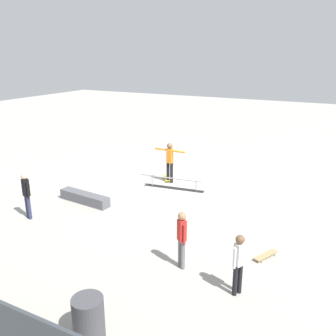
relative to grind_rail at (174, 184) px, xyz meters
name	(u,v)px	position (x,y,z in m)	size (l,w,h in m)	color
ground_plane	(184,191)	(-0.47, 0.05, -0.19)	(60.00, 60.00, 0.00)	#ADA89E
grind_rail	(174,184)	(0.00, 0.00, 0.00)	(2.50, 0.56, 0.44)	black
skate_ledge	(85,198)	(2.23, 2.78, -0.01)	(2.10, 0.41, 0.36)	#595960
skater_main	(170,160)	(0.47, -0.57, 0.79)	(1.36, 0.23, 1.69)	black
skateboard_main	(167,178)	(0.71, -0.78, -0.12)	(0.62, 0.77, 0.09)	yellow
bystander_black_shirt	(26,193)	(3.01, 4.65, 0.70)	(0.36, 0.24, 1.57)	#2D3351
bystander_red_shirt	(182,237)	(-2.67, 4.95, 0.67)	(0.31, 0.27, 1.52)	slate
bystander_white_shirt	(239,261)	(-4.24, 5.34, 0.64)	(0.24, 0.32, 1.47)	black
loose_skateboard_natural	(266,255)	(-4.49, 3.51, -0.12)	(0.52, 0.81, 0.09)	tan
trash_bin	(89,318)	(-2.13, 7.92, 0.24)	(0.61, 0.61, 0.87)	#47474C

